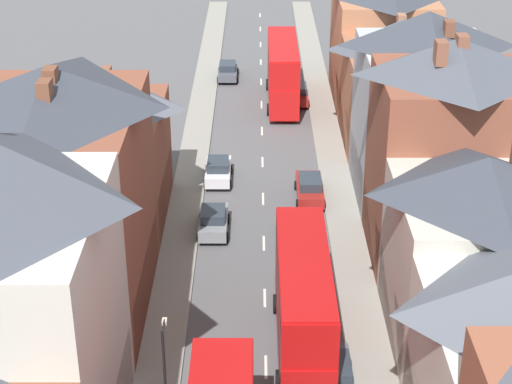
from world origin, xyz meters
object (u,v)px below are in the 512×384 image
(car_mid_white, at_px, (214,221))
(car_parked_right_a, at_px, (218,170))
(double_decker_bus_far_approaching, at_px, (283,71))
(car_far_grey, at_px, (228,71))
(car_near_silver, at_px, (334,374))
(street_lamp, at_px, (165,374))
(car_parked_left_b, at_px, (310,188))
(car_parked_right_b, at_px, (298,93))
(car_parked_left_a, at_px, (294,228))
(double_decker_bus_mid_street, at_px, (303,302))

(car_mid_white, bearing_deg, car_parked_right_a, 90.00)
(double_decker_bus_far_approaching, relative_size, car_far_grey, 2.55)
(double_decker_bus_far_approaching, height_order, car_near_silver, double_decker_bus_far_approaching)
(double_decker_bus_far_approaching, distance_m, street_lamp, 41.57)
(car_near_silver, distance_m, car_parked_left_b, 19.57)
(double_decker_bus_far_approaching, relative_size, car_parked_right_b, 2.43)
(car_parked_right_a, bearing_deg, double_decker_bus_far_approaching, 72.74)
(car_mid_white, height_order, car_far_grey, car_mid_white)
(car_parked_left_a, distance_m, car_parked_right_b, 24.24)
(car_mid_white, bearing_deg, car_parked_left_a, -10.72)
(car_near_silver, distance_m, car_parked_right_a, 23.21)
(car_parked_right_a, relative_size, car_parked_left_b, 0.89)
(car_near_silver, xyz_separation_m, street_lamp, (-7.35, -3.02, 2.42))
(car_parked_left_a, distance_m, car_far_grey, 30.86)
(car_mid_white, bearing_deg, car_parked_right_b, 75.08)
(car_parked_left_a, bearing_deg, car_parked_right_a, 120.38)
(car_parked_left_a, xyz_separation_m, car_parked_right_b, (1.30, 24.20, -0.01))
(car_parked_left_b, bearing_deg, car_near_silver, -90.00)
(street_lamp, bearing_deg, car_parked_left_a, 70.44)
(double_decker_bus_far_approaching, bearing_deg, car_mid_white, -101.92)
(double_decker_bus_mid_street, relative_size, car_parked_right_a, 2.69)
(double_decker_bus_mid_street, bearing_deg, car_parked_left_b, 85.50)
(car_far_grey, xyz_separation_m, street_lamp, (-1.15, -47.49, 2.44))
(car_far_grey, height_order, car_parked_right_b, car_parked_right_b)
(car_near_silver, height_order, car_parked_right_a, car_parked_right_a)
(double_decker_bus_far_approaching, bearing_deg, car_parked_right_b, 4.26)
(street_lamp, bearing_deg, car_parked_left_b, 71.98)
(street_lamp, bearing_deg, double_decker_bus_far_approaching, 81.64)
(car_near_silver, height_order, car_parked_left_b, car_parked_left_b)
(car_far_grey, bearing_deg, car_parked_right_a, -90.00)
(car_near_silver, relative_size, car_parked_left_a, 1.00)
(double_decker_bus_mid_street, xyz_separation_m, car_far_grey, (-4.89, 41.53, -2.01))
(car_mid_white, distance_m, car_far_grey, 29.54)
(car_near_silver, relative_size, street_lamp, 0.74)
(car_near_silver, bearing_deg, street_lamp, -157.65)
(car_far_grey, xyz_separation_m, car_parked_right_b, (6.20, -6.26, 0.02))
(street_lamp, bearing_deg, car_parked_right_b, 79.89)
(car_near_silver, relative_size, car_far_grey, 0.96)
(double_decker_bus_far_approaching, height_order, car_parked_right_a, double_decker_bus_far_approaching)
(double_decker_bus_mid_street, height_order, car_near_silver, double_decker_bus_mid_street)
(car_parked_right_a, bearing_deg, car_near_silver, -74.50)
(car_parked_left_b, height_order, car_parked_right_b, car_parked_left_b)
(car_parked_left_b, height_order, car_mid_white, car_mid_white)
(car_parked_left_b, distance_m, car_parked_right_b, 18.63)
(double_decker_bus_mid_street, relative_size, car_parked_left_b, 2.41)
(double_decker_bus_mid_street, xyz_separation_m, car_parked_left_b, (1.31, 16.63, -1.99))
(double_decker_bus_far_approaching, xyz_separation_m, car_parked_right_a, (-4.89, -15.74, -1.99))
(car_parked_right_a, bearing_deg, car_parked_left_b, -24.25)
(double_decker_bus_mid_street, bearing_deg, car_near_silver, -66.01)
(double_decker_bus_far_approaching, distance_m, car_parked_left_a, 24.19)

